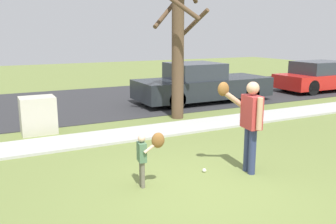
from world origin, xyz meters
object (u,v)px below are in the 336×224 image
Objects in this scene: person_adult at (249,118)px; street_tree_near at (178,43)px; parked_pickup_dark at (201,84)px; baseball at (204,170)px; utility_cabinet at (38,115)px; person_child at (147,151)px; parked_hatchback_red at (319,77)px.

street_tree_near is (0.97, 4.53, 1.24)m from person_adult.
baseball is at bearing -121.46° from parked_pickup_dark.
utility_cabinet is 0.23× the size of street_tree_near.
parked_pickup_dark is (6.15, 1.87, 0.19)m from utility_cabinet.
person_child is at bearing 1.76° from person_adult.
parked_hatchback_red is (11.14, 6.17, 0.02)m from person_child.
street_tree_near reaches higher than utility_cabinet.
parked_hatchback_red is at bearing 8.06° from utility_cabinet.
baseball is (1.22, 0.14, -0.60)m from person_child.
street_tree_near is (1.68, 4.18, 2.25)m from baseball.
street_tree_near reaches higher than baseball.
baseball is 0.02× the size of street_tree_near.
utility_cabinet is at bearing 178.46° from street_tree_near.
baseball is 0.02× the size of parked_hatchback_red.
parked_hatchback_red is (12.30, 1.74, 0.18)m from utility_cabinet.
street_tree_near is 8.60m from parked_hatchback_red.
street_tree_near is at bearing 64.14° from person_child.
street_tree_near is at bearing -1.54° from utility_cabinet.
baseball is 0.08× the size of utility_cabinet.
person_child is at bearing -173.68° from baseball.
utility_cabinet is (-2.38, 4.29, 0.44)m from baseball.
person_adult is 7.20m from parked_pickup_dark.
baseball is 0.01× the size of parked_pickup_dark.
parked_pickup_dark is (3.77, 6.16, 0.64)m from baseball.
person_child is 1.37m from baseball.
person_child is 5.46m from street_tree_near.
person_adult is 0.40× the size of street_tree_near.
street_tree_near is at bearing -136.46° from parked_pickup_dark.
person_adult is at bearing -115.14° from parked_pickup_dark.
utility_cabinet is 4.45m from street_tree_near.
parked_hatchback_red is at bearing -137.15° from person_adult.
parked_hatchback_red is at bearing 37.08° from person_child.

